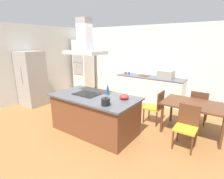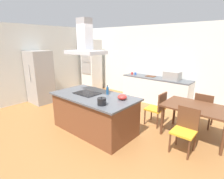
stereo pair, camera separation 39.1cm
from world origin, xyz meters
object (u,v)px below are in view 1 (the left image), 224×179
object	(u,v)px
mixing_bowl	(124,97)
cooktop	(87,94)
coffee_mug_red	(126,73)
range_hood	(85,43)
dining_table	(195,107)
olive_oil_bottle	(108,91)
cutting_board	(144,76)
chair_facing_island	(187,124)
countertop_microwave	(166,75)
chair_at_left_end	(156,105)
coffee_mug_blue	(129,73)
wall_oven_stack	(83,65)
refrigerator	(32,79)
tea_kettle	(106,102)
chair_facing_back_wall	(199,105)

from	to	relation	value
mixing_bowl	cooktop	bearing A→B (deg)	-168.30
coffee_mug_red	range_hood	world-z (taller)	range_hood
mixing_bowl	dining_table	xyz separation A→B (m)	(1.27, 1.06, -0.29)
olive_oil_bottle	cutting_board	xyz separation A→B (m)	(-0.30, 2.66, -0.09)
olive_oil_bottle	chair_facing_island	distance (m)	1.87
countertop_microwave	chair_at_left_end	bearing A→B (deg)	-78.06
cutting_board	chair_facing_island	xyz separation A→B (m)	(2.07, -2.34, -0.40)
dining_table	mixing_bowl	bearing A→B (deg)	-140.22
coffee_mug_blue	wall_oven_stack	world-z (taller)	wall_oven_stack
olive_oil_bottle	coffee_mug_red	bearing A→B (deg)	111.97
refrigerator	dining_table	world-z (taller)	refrigerator
tea_kettle	coffee_mug_blue	xyz separation A→B (m)	(-1.30, 3.21, -0.03)
wall_oven_stack	refrigerator	distance (m)	2.42
mixing_bowl	dining_table	size ratio (longest dim) A/B	0.15
olive_oil_bottle	chair_at_left_end	distance (m)	1.39
chair_facing_back_wall	chair_facing_island	world-z (taller)	same
chair_at_left_end	coffee_mug_blue	bearing A→B (deg)	137.59
olive_oil_bottle	mixing_bowl	world-z (taller)	olive_oil_bottle
chair_facing_island	cutting_board	bearing A→B (deg)	131.45
mixing_bowl	coffee_mug_red	distance (m)	3.05
coffee_mug_red	range_hood	distance (m)	3.11
wall_oven_stack	tea_kettle	bearing A→B (deg)	-40.55
range_hood	countertop_microwave	bearing A→B (deg)	71.81
chair_facing_back_wall	range_hood	world-z (taller)	range_hood
cooktop	chair_facing_island	bearing A→B (deg)	14.89
cooktop	countertop_microwave	world-z (taller)	countertop_microwave
refrigerator	chair_facing_island	size ratio (longest dim) A/B	2.04
mixing_bowl	coffee_mug_red	size ratio (longest dim) A/B	2.31
tea_kettle	coffee_mug_red	bearing A→B (deg)	114.31
cutting_board	dining_table	size ratio (longest dim) A/B	0.24
mixing_bowl	wall_oven_stack	distance (m)	4.36
countertop_microwave	dining_table	size ratio (longest dim) A/B	0.36
olive_oil_bottle	mixing_bowl	xyz separation A→B (m)	(0.50, -0.08, -0.04)
chair_facing_island	range_hood	distance (m)	2.78
cooktop	tea_kettle	world-z (taller)	tea_kettle
mixing_bowl	chair_at_left_end	world-z (taller)	mixing_bowl
olive_oil_bottle	cutting_board	bearing A→B (deg)	96.36
olive_oil_bottle	coffee_mug_red	xyz separation A→B (m)	(-1.03, 2.56, -0.05)
wall_oven_stack	dining_table	distance (m)	5.08
chair_at_left_end	range_hood	xyz separation A→B (m)	(-1.29, -1.25, 1.59)
tea_kettle	countertop_microwave	distance (m)	3.23
coffee_mug_red	dining_table	xyz separation A→B (m)	(2.81, -1.58, -0.28)
refrigerator	countertop_microwave	bearing A→B (deg)	35.66
dining_table	chair_at_left_end	xyz separation A→B (m)	(-0.92, 0.00, -0.16)
cooktop	chair_facing_back_wall	bearing A→B (deg)	40.99
mixing_bowl	chair_facing_island	xyz separation A→B (m)	(1.27, 0.39, -0.45)
countertop_microwave	mixing_bowl	bearing A→B (deg)	-90.24
chair_facing_island	refrigerator	bearing A→B (deg)	-175.92
refrigerator	wall_oven_stack	bearing A→B (deg)	88.10
coffee_mug_blue	refrigerator	size ratio (longest dim) A/B	0.05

